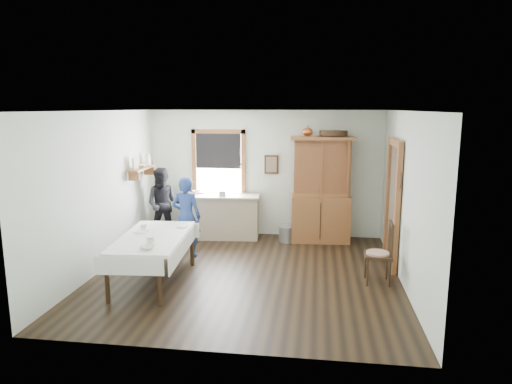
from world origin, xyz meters
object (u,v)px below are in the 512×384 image
china_hutch (321,190)px  woman_blue (186,220)px  spindle_chair (378,252)px  dining_table (154,259)px  wicker_basket (311,236)px  figure_dark (164,207)px  pail (286,234)px  work_counter (221,216)px

china_hutch → woman_blue: china_hutch is taller
china_hutch → spindle_chair: 2.46m
dining_table → wicker_basket: size_ratio=5.34×
dining_table → figure_dark: 2.46m
spindle_chair → pail: 2.61m
work_counter → spindle_chair: size_ratio=1.62×
dining_table → pail: dining_table is taller
spindle_chair → figure_dark: bearing=158.7°
work_counter → figure_dark: size_ratio=1.15×
china_hutch → woman_blue: 2.84m
pail → figure_dark: figure_dark is taller
china_hutch → dining_table: (-2.62, -2.69, -0.70)m
china_hutch → dining_table: bearing=-137.8°
work_counter → china_hutch: china_hutch is taller
china_hutch → dining_table: 3.82m
pail → wicker_basket: size_ratio=0.90×
china_hutch → figure_dark: bearing=-177.8°
spindle_chair → woman_blue: 3.49m
dining_table → figure_dark: (-0.64, 2.36, 0.32)m
dining_table → work_counter: bearing=78.8°
work_counter → spindle_chair: 3.71m
dining_table → woman_blue: bearing=83.9°
work_counter → pail: (1.40, -0.15, -0.30)m
figure_dark → spindle_chair: bearing=-31.5°
work_counter → pail: 1.44m
work_counter → spindle_chair: bearing=-40.8°
work_counter → figure_dark: 1.22m
china_hutch → spindle_chair: size_ratio=2.18×
work_counter → wicker_basket: size_ratio=4.50×
dining_table → spindle_chair: bearing=7.6°
spindle_chair → figure_dark: 4.57m
spindle_chair → figure_dark: figure_dark is taller
work_counter → figure_dark: bearing=-170.1°
wicker_basket → figure_dark: (-3.07, -0.26, 0.60)m
work_counter → figure_dark: (-1.16, -0.30, 0.24)m
work_counter → spindle_chair: (2.99, -2.19, 0.04)m
work_counter → wicker_basket: 1.94m
work_counter → woman_blue: woman_blue is taller
dining_table → wicker_basket: (2.43, 2.62, -0.28)m
pail → dining_table: bearing=-127.5°
pail → spindle_chair: bearing=-52.0°
work_counter → woman_blue: (-0.38, -1.30, 0.23)m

